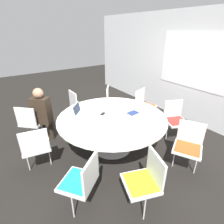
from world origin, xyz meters
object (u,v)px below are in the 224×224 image
(chair_0, at_px, (31,121))
(person_0, at_px, (42,111))
(spiral_notebook, at_px, (133,113))
(chair_6, at_px, (144,103))
(chair_4, at_px, (189,143))
(laptop, at_px, (80,112))
(chair_7, at_px, (112,100))
(chair_5, at_px, (175,117))
(chair_8, at_px, (78,104))
(chair_3, at_px, (146,178))
(coffee_cup, at_px, (144,116))
(chair_2, at_px, (82,179))
(chair_1, at_px, (36,145))
(cell_phone, at_px, (103,114))

(chair_0, bearing_deg, person_0, 19.06)
(spiral_notebook, bearing_deg, chair_6, 123.62)
(spiral_notebook, bearing_deg, chair_4, 15.01)
(person_0, xyz_separation_m, laptop, (0.59, 0.59, 0.06))
(chair_7, distance_m, person_0, 1.87)
(chair_0, xyz_separation_m, chair_4, (2.35, 2.00, 0.00))
(chair_5, xyz_separation_m, chair_8, (-1.89, -1.41, 0.00))
(chair_3, distance_m, coffee_cup, 1.34)
(chair_2, height_order, chair_8, same)
(chair_0, xyz_separation_m, chair_8, (-0.27, 1.20, 0.00))
(chair_8, xyz_separation_m, coffee_cup, (1.79, 0.56, 0.24))
(chair_0, xyz_separation_m, coffee_cup, (1.52, 1.76, 0.24))
(chair_1, relative_size, chair_5, 1.00)
(spiral_notebook, xyz_separation_m, coffee_cup, (0.26, 0.05, 0.03))
(chair_3, relative_size, coffee_cup, 9.62)
(chair_6, bearing_deg, coffee_cup, 28.31)
(laptop, bearing_deg, chair_5, -73.16)
(chair_1, xyz_separation_m, chair_6, (-0.30, 2.73, 0.00))
(laptop, distance_m, cell_phone, 0.45)
(spiral_notebook, relative_size, cell_phone, 1.42)
(chair_6, distance_m, coffee_cup, 1.23)
(cell_phone, bearing_deg, chair_8, 179.68)
(cell_phone, bearing_deg, person_0, -130.89)
(chair_3, xyz_separation_m, chair_5, (-0.88, 1.74, 0.00))
(chair_0, distance_m, chair_8, 1.23)
(chair_2, bearing_deg, spiral_notebook, -9.60)
(person_0, distance_m, laptop, 0.83)
(chair_5, xyz_separation_m, chair_7, (-1.63, -0.52, 0.00))
(chair_3, bearing_deg, chair_4, -63.44)
(chair_8, xyz_separation_m, spiral_notebook, (1.53, 0.51, 0.21))
(laptop, relative_size, spiral_notebook, 1.88)
(chair_3, xyz_separation_m, chair_4, (-0.14, 1.13, 0.00))
(chair_5, bearing_deg, chair_7, -49.96)
(person_0, relative_size, cell_phone, 7.80)
(chair_8, bearing_deg, spiral_notebook, 17.96)
(chair_3, bearing_deg, chair_7, -6.38)
(chair_4, relative_size, coffee_cup, 9.62)
(chair_2, bearing_deg, chair_1, 69.16)
(chair_2, distance_m, chair_7, 2.80)
(chair_5, distance_m, laptop, 2.03)
(chair_8, relative_size, cell_phone, 5.55)
(chair_0, distance_m, chair_5, 3.07)
(chair_7, bearing_deg, chair_0, -51.77)
(chair_0, height_order, chair_6, same)
(coffee_cup, bearing_deg, chair_7, 167.79)
(chair_4, xyz_separation_m, person_0, (-2.25, -1.77, 0.19))
(chair_2, bearing_deg, chair_8, 29.44)
(chair_6, xyz_separation_m, spiral_notebook, (0.60, -0.90, 0.21))
(chair_1, distance_m, chair_4, 2.54)
(coffee_cup, bearing_deg, chair_6, 135.43)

